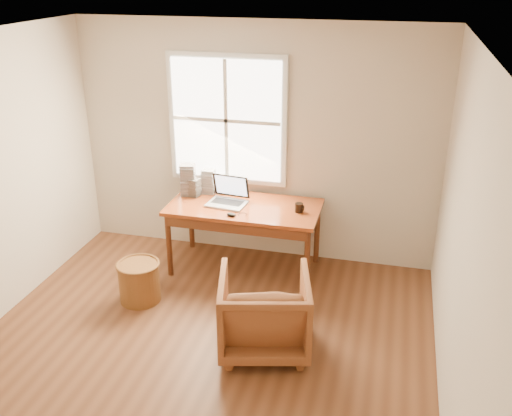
{
  "coord_description": "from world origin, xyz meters",
  "views": [
    {
      "loc": [
        1.47,
        -3.53,
        3.12
      ],
      "look_at": [
        0.17,
        1.65,
        0.8
      ],
      "focal_mm": 40.0,
      "sensor_mm": 36.0,
      "label": 1
    }
  ],
  "objects": [
    {
      "name": "coffee_mug",
      "position": [
        0.59,
        1.78,
        0.8
      ],
      "size": [
        0.1,
        0.1,
        0.09
      ],
      "primitive_type": "cylinder",
      "rotation": [
        0.0,
        0.0,
        -0.27
      ],
      "color": "black",
      "rests_on": "desk"
    },
    {
      "name": "armchair",
      "position": [
        0.53,
        0.49,
        0.36
      ],
      "size": [
        0.93,
        0.94,
        0.71
      ],
      "primitive_type": "imported",
      "rotation": [
        0.0,
        0.0,
        3.38
      ],
      "color": "brown",
      "rests_on": "room_shell"
    },
    {
      "name": "laptop",
      "position": [
        -0.19,
        1.77,
        0.91
      ],
      "size": [
        0.46,
        0.48,
        0.31
      ],
      "primitive_type": null,
      "rotation": [
        0.0,
        0.0,
        -0.11
      ],
      "color": "#A7AAAE",
      "rests_on": "desk"
    },
    {
      "name": "mouse",
      "position": [
        -0.06,
        1.5,
        0.77
      ],
      "size": [
        0.11,
        0.08,
        0.03
      ],
      "primitive_type": "ellipsoid",
      "rotation": [
        0.0,
        0.0,
        -0.18
      ],
      "color": "black",
      "rests_on": "desk"
    },
    {
      "name": "desk",
      "position": [
        0.0,
        1.8,
        0.73
      ],
      "size": [
        1.6,
        0.8,
        0.04
      ],
      "primitive_type": "cube",
      "color": "brown",
      "rests_on": "room_shell"
    },
    {
      "name": "cd_stack_c",
      "position": [
        -0.68,
        1.94,
        0.93
      ],
      "size": [
        0.18,
        0.17,
        0.35
      ],
      "primitive_type": "cube",
      "rotation": [
        0.0,
        0.0,
        0.23
      ],
      "color": "#9EA0AB",
      "rests_on": "desk"
    },
    {
      "name": "wicker_stool",
      "position": [
        -0.84,
        0.92,
        0.2
      ],
      "size": [
        0.52,
        0.52,
        0.4
      ],
      "primitive_type": "cylinder",
      "rotation": [
        0.0,
        0.0,
        -0.38
      ],
      "color": "brown",
      "rests_on": "room_shell"
    },
    {
      "name": "cd_stack_a",
      "position": [
        -0.48,
        2.05,
        0.88
      ],
      "size": [
        0.14,
        0.12,
        0.27
      ],
      "primitive_type": "cube",
      "rotation": [
        0.0,
        0.0,
        0.01
      ],
      "color": "#B4BAC0",
      "rests_on": "desk"
    },
    {
      "name": "cd_stack_b",
      "position": [
        -0.61,
        1.92,
        0.85
      ],
      "size": [
        0.15,
        0.14,
        0.2
      ],
      "primitive_type": "cube",
      "rotation": [
        0.0,
        0.0,
        -0.22
      ],
      "color": "#232227",
      "rests_on": "desk"
    },
    {
      "name": "cd_stack_d",
      "position": [
        -0.33,
        2.11,
        0.84
      ],
      "size": [
        0.16,
        0.15,
        0.19
      ],
      "primitive_type": "cube",
      "rotation": [
        0.0,
        0.0,
        0.13
      ],
      "color": "silver",
      "rests_on": "desk"
    },
    {
      "name": "room_shell",
      "position": [
        -0.02,
        0.16,
        1.32
      ],
      "size": [
        4.04,
        4.54,
        2.64
      ],
      "color": "brown",
      "rests_on": "ground"
    }
  ]
}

